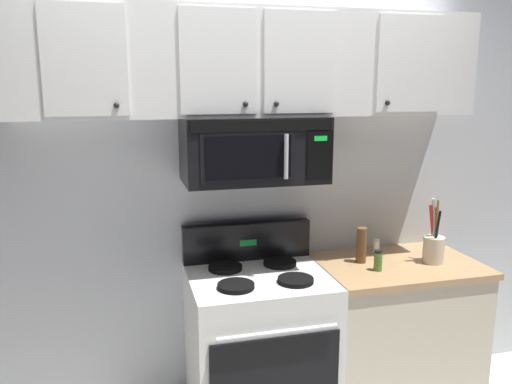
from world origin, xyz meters
name	(u,v)px	position (x,y,z in m)	size (l,w,h in m)	color
back_wall	(243,182)	(0.00, 0.79, 1.35)	(5.20, 0.10, 2.70)	silver
stove_range	(259,348)	(0.00, 0.42, 0.47)	(0.76, 0.69, 1.12)	white
over_range_microwave	(254,149)	(0.00, 0.54, 1.58)	(0.76, 0.43, 0.35)	black
upper_cabinets	(252,63)	(0.00, 0.57, 2.02)	(2.50, 0.36, 0.55)	silver
counter_segment	(393,333)	(0.84, 0.43, 0.45)	(0.93, 0.65, 0.90)	beige
utensil_crock_cream	(434,246)	(1.04, 0.38, 1.00)	(0.12, 0.12, 0.39)	beige
salt_shaker	(376,246)	(0.79, 0.60, 0.95)	(0.04, 0.04, 0.10)	white
pepper_mill	(361,245)	(0.63, 0.48, 1.00)	(0.06, 0.06, 0.21)	brown
spice_jar	(378,260)	(0.66, 0.33, 0.96)	(0.05, 0.05, 0.12)	#4C7F33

